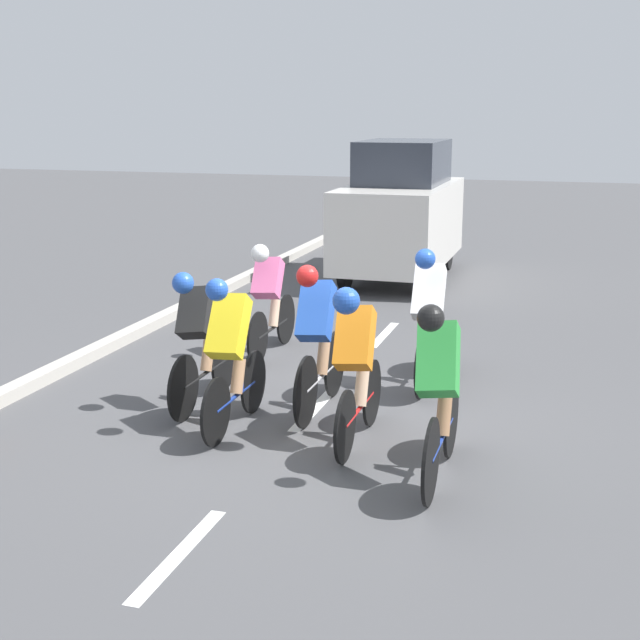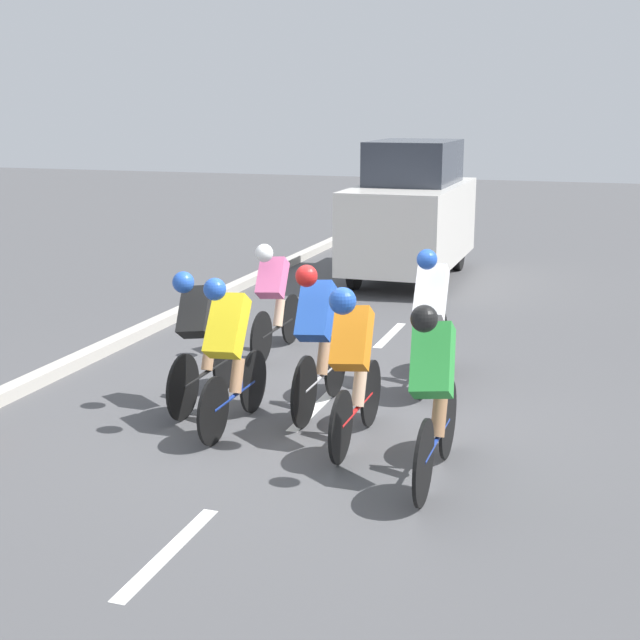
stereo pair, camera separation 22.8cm
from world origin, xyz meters
TOP-DOWN VIEW (x-y plane):
  - ground_plane at (0.00, 0.00)m, footprint 60.00×60.00m
  - lane_stripe_near at (0.00, 3.09)m, footprint 0.12×1.40m
  - lane_stripe_mid at (0.00, -0.11)m, footprint 0.12×1.40m
  - lane_stripe_far at (0.00, -3.31)m, footprint 0.12×1.40m
  - curb at (3.20, -0.11)m, footprint 0.20×26.49m
  - cyclist_orange at (-0.65, 0.74)m, footprint 0.37×1.64m
  - cyclist_pink at (1.15, -1.91)m, footprint 0.35×1.69m
  - cyclist_blue at (-0.06, -0.03)m, footprint 0.36×1.72m
  - cyclist_black at (1.16, 0.14)m, footprint 0.38×1.71m
  - cyclist_yellow at (0.58, 0.71)m, footprint 0.35×1.60m
  - cyclist_green at (-1.51, 1.32)m, footprint 0.39×1.73m
  - cyclist_white at (-0.97, -1.22)m, footprint 0.34×1.71m
  - support_car at (0.65, -7.39)m, footprint 1.70×3.84m

SIDE VIEW (x-z plane):
  - ground_plane at x=0.00m, z-range 0.00..0.00m
  - lane_stripe_near at x=0.00m, z-range 0.00..0.01m
  - lane_stripe_mid at x=0.00m, z-range 0.00..0.01m
  - lane_stripe_far at x=0.00m, z-range 0.00..0.01m
  - curb at x=3.20m, z-range 0.00..0.14m
  - cyclist_pink at x=1.15m, z-range 0.04..1.48m
  - cyclist_black at x=1.16m, z-range 0.03..1.49m
  - cyclist_yellow at x=0.58m, z-range 0.04..1.57m
  - cyclist_green at x=-1.51m, z-range 0.03..1.59m
  - cyclist_blue at x=-0.06m, z-range 0.03..1.59m
  - cyclist_white at x=-0.97m, z-range 0.03..1.61m
  - cyclist_orange at x=-0.65m, z-range 0.06..1.59m
  - support_car at x=0.65m, z-range -0.02..2.43m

